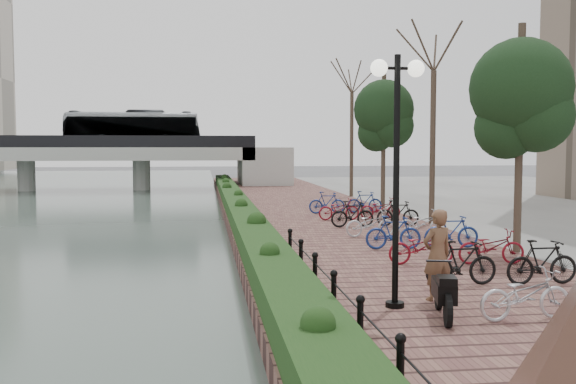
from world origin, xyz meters
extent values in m
cube|color=brown|center=(4.00, 17.50, 0.25)|extent=(8.00, 75.00, 0.50)
cube|color=#1A3A15|center=(0.60, 20.00, 0.80)|extent=(1.10, 56.00, 0.60)
cylinder|color=black|center=(1.40, -1.00, 0.85)|extent=(0.10, 0.10, 0.70)
cylinder|color=black|center=(1.40, 1.00, 0.85)|extent=(0.10, 0.10, 0.70)
cylinder|color=black|center=(1.40, 3.00, 0.85)|extent=(0.10, 0.10, 0.70)
cylinder|color=black|center=(1.40, 5.00, 0.85)|extent=(0.10, 0.10, 0.70)
cylinder|color=black|center=(1.40, 7.00, 0.85)|extent=(0.10, 0.10, 0.70)
cylinder|color=black|center=(1.40, 9.00, 0.85)|extent=(0.10, 0.10, 0.70)
cylinder|color=black|center=(2.63, 3.25, 2.86)|extent=(0.12, 0.12, 4.71)
cylinder|color=black|center=(2.63, 3.25, 4.96)|extent=(0.70, 0.06, 0.06)
sphere|color=white|center=(2.28, 3.25, 4.96)|extent=(0.32, 0.32, 0.32)
sphere|color=white|center=(2.98, 3.25, 4.96)|extent=(0.32, 0.32, 0.32)
imported|color=brown|center=(3.61, 3.68, 1.40)|extent=(0.75, 0.60, 1.80)
imported|color=silver|center=(4.60, 2.13, 0.95)|extent=(0.60, 1.71, 0.90)
imported|color=black|center=(4.60, 4.73, 1.00)|extent=(0.47, 1.66, 1.00)
imported|color=maroon|center=(4.60, 7.33, 0.95)|extent=(0.60, 1.72, 0.90)
imported|color=navy|center=(4.60, 9.93, 1.00)|extent=(0.47, 1.66, 1.00)
imported|color=silver|center=(4.60, 12.53, 0.95)|extent=(0.60, 1.71, 0.90)
imported|color=black|center=(4.60, 15.13, 1.00)|extent=(0.47, 1.66, 1.00)
imported|color=maroon|center=(4.60, 17.73, 0.95)|extent=(0.60, 1.72, 0.90)
imported|color=navy|center=(4.60, 20.33, 1.00)|extent=(0.47, 1.66, 1.00)
imported|color=black|center=(6.40, 4.73, 1.00)|extent=(0.47, 1.66, 1.00)
imported|color=maroon|center=(6.40, 7.33, 0.95)|extent=(0.60, 1.72, 0.90)
imported|color=navy|center=(6.40, 9.93, 1.00)|extent=(0.47, 1.66, 1.00)
imported|color=silver|center=(6.40, 12.53, 0.95)|extent=(0.60, 1.71, 0.90)
imported|color=black|center=(6.40, 15.13, 1.00)|extent=(0.47, 1.66, 1.00)
imported|color=maroon|center=(6.40, 17.73, 0.95)|extent=(0.60, 1.72, 0.90)
imported|color=navy|center=(6.40, 20.33, 1.00)|extent=(0.47, 1.66, 1.00)
cube|color=#AEAFA9|center=(-15.00, 45.00, 3.00)|extent=(36.00, 8.00, 1.00)
cube|color=black|center=(-15.00, 41.10, 3.95)|extent=(36.00, 0.15, 0.90)
cube|color=black|center=(-15.00, 48.90, 3.95)|extent=(36.00, 0.15, 0.90)
cylinder|color=#AEAFA9|center=(-15.00, 45.00, 1.25)|extent=(1.40, 1.40, 2.50)
cylinder|color=#AEAFA9|center=(-6.00, 45.00, 1.25)|extent=(1.40, 1.40, 2.50)
imported|color=silver|center=(-6.59, 45.00, 5.00)|extent=(2.52, 10.77, 3.00)
camera|label=1|loc=(-0.92, -8.31, 3.51)|focal=40.00mm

